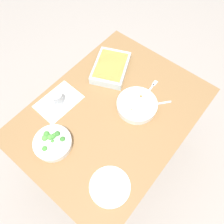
% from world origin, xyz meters
% --- Properties ---
extents(ground_plane, '(6.00, 6.00, 0.00)m').
position_xyz_m(ground_plane, '(0.00, 0.00, 0.00)').
color(ground_plane, '#9E9389').
extents(dining_table, '(1.20, 0.90, 0.74)m').
position_xyz_m(dining_table, '(0.00, 0.00, 0.65)').
color(dining_table, olive).
rests_on(dining_table, ground_plane).
extents(placemat, '(0.29, 0.21, 0.00)m').
position_xyz_m(placemat, '(-0.16, 0.32, 0.74)').
color(placemat, silver).
rests_on(placemat, dining_table).
extents(stew_bowl, '(0.26, 0.26, 0.06)m').
position_xyz_m(stew_bowl, '(0.12, -0.10, 0.77)').
color(stew_bowl, white).
rests_on(stew_bowl, dining_table).
extents(broccoli_bowl, '(0.22, 0.22, 0.07)m').
position_xyz_m(broccoli_bowl, '(-0.38, 0.12, 0.77)').
color(broccoli_bowl, white).
rests_on(broccoli_bowl, dining_table).
extents(baking_dish, '(0.36, 0.32, 0.06)m').
position_xyz_m(baking_dish, '(0.25, 0.22, 0.77)').
color(baking_dish, silver).
rests_on(baking_dish, dining_table).
extents(drink_cup, '(0.07, 0.07, 0.08)m').
position_xyz_m(drink_cup, '(-0.16, 0.32, 0.78)').
color(drink_cup, '#B2BCC6').
rests_on(drink_cup, dining_table).
extents(side_plate, '(0.22, 0.22, 0.01)m').
position_xyz_m(side_plate, '(-0.36, -0.28, 0.75)').
color(side_plate, white).
rests_on(side_plate, dining_table).
extents(spoon_by_stew, '(0.15, 0.13, 0.01)m').
position_xyz_m(spoon_by_stew, '(0.22, -0.18, 0.74)').
color(spoon_by_stew, silver).
rests_on(spoon_by_stew, dining_table).
extents(fork_on_table, '(0.18, 0.03, 0.01)m').
position_xyz_m(fork_on_table, '(0.31, -0.09, 0.74)').
color(fork_on_table, silver).
rests_on(fork_on_table, dining_table).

